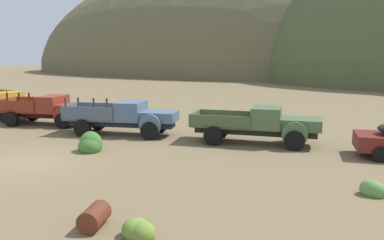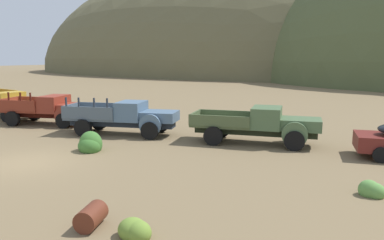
# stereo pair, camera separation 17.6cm
# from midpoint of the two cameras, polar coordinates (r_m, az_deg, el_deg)

# --- Properties ---
(ground_plane) EXTENTS (300.00, 300.00, 0.00)m
(ground_plane) POSITION_cam_midpoint_polar(r_m,az_deg,el_deg) (17.32, -23.63, -5.96)
(ground_plane) COLOR brown
(hill_center) EXTENTS (118.25, 55.71, 54.87)m
(hill_center) POSITION_cam_midpoint_polar(r_m,az_deg,el_deg) (96.65, 4.77, 7.00)
(hill_center) COLOR brown
(hill_center) RESTS_ON ground
(truck_mustard) EXTENTS (5.82, 2.63, 1.91)m
(truck_mustard) POSITION_cam_midpoint_polar(r_m,az_deg,el_deg) (30.03, -25.76, 2.17)
(truck_mustard) COLOR #593D12
(truck_mustard) RESTS_ON ground
(truck_rust_red) EXTENTS (6.20, 4.01, 2.16)m
(truck_rust_red) POSITION_cam_midpoint_polar(r_m,az_deg,el_deg) (26.12, -20.05, 1.54)
(truck_rust_red) COLOR #42140D
(truck_rust_red) RESTS_ON ground
(truck_chalk_blue) EXTENTS (6.61, 3.89, 2.16)m
(truck_chalk_blue) POSITION_cam_midpoint_polar(r_m,az_deg,el_deg) (21.60, -9.17, 0.42)
(truck_chalk_blue) COLOR #262D39
(truck_chalk_blue) RESTS_ON ground
(truck_weathered_green) EXTENTS (6.68, 3.58, 1.89)m
(truck_weathered_green) POSITION_cam_midpoint_polar(r_m,az_deg,el_deg) (19.40, 11.16, -0.71)
(truck_weathered_green) COLOR #232B1B
(truck_weathered_green) RESTS_ON ground
(oil_drum_by_truck) EXTENTS (0.88, 1.06, 0.59)m
(oil_drum_by_truck) POSITION_cam_midpoint_polar(r_m,az_deg,el_deg) (10.46, -14.49, -13.91)
(oil_drum_by_truck) COLOR #5B2819
(oil_drum_by_truck) RESTS_ON ground
(bush_front_right) EXTENTS (0.83, 0.61, 0.66)m
(bush_front_right) POSITION_cam_midpoint_polar(r_m,az_deg,el_deg) (13.57, 25.81, -9.59)
(bush_front_right) COLOR #5B8E42
(bush_front_right) RESTS_ON ground
(bush_between_trucks) EXTENTS (1.29, 1.15, 1.20)m
(bush_between_trucks) POSITION_cam_midpoint_polar(r_m,az_deg,el_deg) (18.41, -14.91, -3.66)
(bush_between_trucks) COLOR #3D702D
(bush_between_trucks) RESTS_ON ground
(bush_front_left) EXTENTS (1.15, 0.90, 1.03)m
(bush_front_left) POSITION_cam_midpoint_polar(r_m,az_deg,el_deg) (30.22, -18.08, 1.25)
(bush_front_left) COLOR #5B8E42
(bush_front_left) RESTS_ON ground
(bush_near_barrel) EXTENTS (0.93, 0.69, 0.61)m
(bush_near_barrel) POSITION_cam_midpoint_polar(r_m,az_deg,el_deg) (9.80, -8.11, -16.19)
(bush_near_barrel) COLOR olive
(bush_near_barrel) RESTS_ON ground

